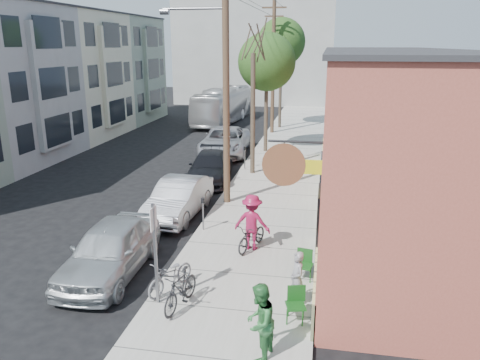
% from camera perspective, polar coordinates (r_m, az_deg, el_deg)
% --- Properties ---
extents(ground, '(120.00, 120.00, 0.00)m').
position_cam_1_polar(ground, '(17.32, -12.74, -7.31)').
color(ground, black).
extents(sidewalk, '(4.50, 58.00, 0.15)m').
position_cam_1_polar(sidewalk, '(26.50, 5.14, 1.49)').
color(sidewalk, '#AAA79D').
rests_on(sidewalk, ground).
extents(cafe_building, '(6.60, 20.20, 6.61)m').
position_cam_1_polar(cafe_building, '(19.99, 17.40, 5.42)').
color(cafe_building, '#A64D3D').
rests_on(cafe_building, ground).
extents(apartment_row, '(6.30, 32.00, 9.00)m').
position_cam_1_polar(apartment_row, '(34.01, -22.78, 11.15)').
color(apartment_row, gray).
rests_on(apartment_row, ground).
extents(end_cap_building, '(18.00, 8.00, 12.00)m').
position_cam_1_polar(end_cap_building, '(57.18, 1.89, 15.46)').
color(end_cap_building, '#9D9D98').
rests_on(end_cap_building, ground).
extents(sign_post, '(0.07, 0.45, 2.80)m').
position_cam_1_polar(sign_post, '(12.37, -10.33, -7.73)').
color(sign_post, slate).
rests_on(sign_post, sidewalk).
extents(parking_meter_near, '(0.14, 0.14, 1.24)m').
position_cam_1_polar(parking_meter_near, '(17.28, -4.54, -3.49)').
color(parking_meter_near, slate).
rests_on(parking_meter_near, sidewalk).
extents(parking_meter_far, '(0.14, 0.14, 1.24)m').
position_cam_1_polar(parking_meter_far, '(25.77, 0.59, 3.20)').
color(parking_meter_far, slate).
rests_on(parking_meter_far, sidewalk).
extents(utility_pole_near, '(3.57, 0.28, 10.00)m').
position_cam_1_polar(utility_pole_near, '(19.51, -1.89, 12.14)').
color(utility_pole_near, '#503A28').
rests_on(utility_pole_near, sidewalk).
extents(utility_pole_far, '(1.80, 0.28, 10.00)m').
position_cam_1_polar(utility_pole_far, '(36.30, 4.07, 13.92)').
color(utility_pole_far, '#503A28').
rests_on(utility_pole_far, sidewalk).
extents(tree_bare, '(0.24, 0.24, 6.22)m').
position_cam_1_polar(tree_bare, '(24.50, 1.57, 7.93)').
color(tree_bare, '#44392C').
rests_on(tree_bare, sidewalk).
extents(tree_leafy_mid, '(3.56, 3.56, 7.37)m').
position_cam_1_polar(tree_leafy_mid, '(29.63, 3.28, 14.15)').
color(tree_leafy_mid, '#44392C').
rests_on(tree_leafy_mid, sidewalk).
extents(tree_leafy_far, '(3.76, 3.76, 8.69)m').
position_cam_1_polar(tree_leafy_far, '(38.64, 5.08, 16.40)').
color(tree_leafy_far, '#44392C').
rests_on(tree_leafy_far, sidewalk).
extents(patio_chair_a, '(0.59, 0.59, 0.88)m').
position_cam_1_polar(patio_chair_a, '(14.00, 7.83, -10.28)').
color(patio_chair_a, '#144816').
rests_on(patio_chair_a, sidewalk).
extents(patio_chair_b, '(0.61, 0.61, 0.88)m').
position_cam_1_polar(patio_chair_b, '(12.05, 6.79, -14.94)').
color(patio_chair_b, '#144816').
rests_on(patio_chair_b, sidewalk).
extents(patron_grey, '(0.55, 0.64, 1.50)m').
position_cam_1_polar(patron_grey, '(12.59, 6.96, -11.85)').
color(patron_grey, gray).
rests_on(patron_grey, sidewalk).
extents(patron_green, '(0.84, 0.98, 1.77)m').
position_cam_1_polar(patron_green, '(10.55, 2.38, -16.93)').
color(patron_green, '#2F7537').
rests_on(patron_green, sidewalk).
extents(cyclist, '(1.32, 0.87, 1.91)m').
position_cam_1_polar(cyclist, '(15.63, 1.48, -5.16)').
color(cyclist, maroon).
rests_on(cyclist, sidewalk).
extents(cyclist_bike, '(1.15, 1.84, 0.91)m').
position_cam_1_polar(cyclist_bike, '(15.82, 1.46, -6.83)').
color(cyclist_bike, black).
rests_on(cyclist_bike, sidewalk).
extents(parked_bike_a, '(0.81, 1.77, 1.03)m').
position_cam_1_polar(parked_bike_a, '(12.59, -7.26, -13.10)').
color(parked_bike_a, black).
rests_on(parked_bike_a, sidewalk).
extents(parked_bike_b, '(1.25, 1.85, 0.92)m').
position_cam_1_polar(parked_bike_b, '(13.43, -8.45, -11.42)').
color(parked_bike_b, slate).
rests_on(parked_bike_b, sidewalk).
extents(car_0, '(2.03, 4.84, 1.63)m').
position_cam_1_polar(car_0, '(14.86, -15.54, -8.15)').
color(car_0, silver).
rests_on(car_0, ground).
extents(car_1, '(1.84, 4.70, 1.53)m').
position_cam_1_polar(car_1, '(19.20, -7.49, -2.23)').
color(car_1, '#A3A5AB').
rests_on(car_1, ground).
extents(car_2, '(2.52, 5.15, 1.44)m').
position_cam_1_polar(car_2, '(24.10, -3.68, 1.60)').
color(car_2, black).
rests_on(car_2, ground).
extents(car_3, '(3.21, 6.23, 1.68)m').
position_cam_1_polar(car_3, '(29.88, -1.83, 4.74)').
color(car_3, '#B5B6BD').
rests_on(car_3, ground).
extents(bus, '(3.43, 11.04, 3.03)m').
position_cam_1_polar(bus, '(42.27, -2.03, 9.07)').
color(bus, silver).
rests_on(bus, ground).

